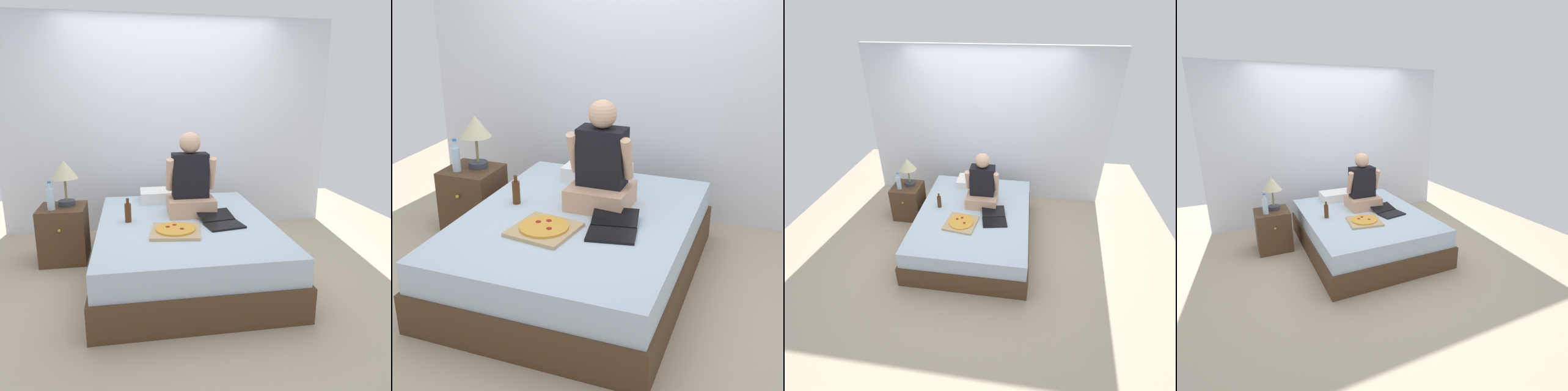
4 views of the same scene
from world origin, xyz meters
The scene contains 11 objects.
ground_plane centered at (0.00, 0.00, 0.00)m, with size 5.94×5.94×0.00m, color tan.
wall_back centered at (0.00, 1.38, 1.25)m, with size 3.94×0.12×2.50m, color silver.
bed centered at (0.00, 0.00, 0.24)m, with size 1.59×2.05×0.50m.
nightstand_left centered at (-1.15, 0.47, 0.28)m, with size 0.44×0.47×0.55m.
lamp_on_left_nightstand centered at (-1.11, 0.52, 0.88)m, with size 0.26×0.26×0.45m.
water_bottle centered at (-1.23, 0.38, 0.66)m, with size 0.07×0.07×0.28m.
pillow centered at (-0.12, 0.74, 0.56)m, with size 0.52×0.34×0.12m, color white.
person_seated centered at (0.09, 0.25, 0.78)m, with size 0.47×0.40×0.78m.
laptop centered at (0.30, -0.14, 0.52)m, with size 0.39×0.47×0.07m.
pizza_box centered at (-0.12, -0.30, 0.51)m, with size 0.45×0.45×0.05m.
beer_bottle_on_bed centered at (-0.51, 0.06, 0.59)m, with size 0.06×0.06×0.22m.
Camera 3 is at (0.60, -3.47, 2.96)m, focal length 28.00 mm.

